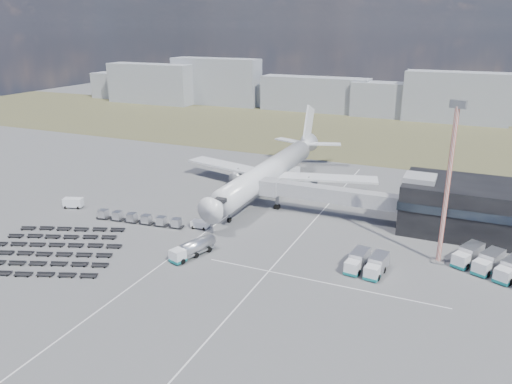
% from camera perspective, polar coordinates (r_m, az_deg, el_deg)
% --- Properties ---
extents(ground, '(420.00, 420.00, 0.00)m').
position_cam_1_polar(ground, '(97.75, -5.45, -5.26)').
color(ground, '#565659').
rests_on(ground, ground).
extents(grass_strip, '(420.00, 90.00, 0.01)m').
position_cam_1_polar(grass_strip, '(196.83, 10.39, 6.74)').
color(grass_strip, '#4D482E').
rests_on(grass_strip, ground).
extents(lane_markings, '(47.12, 110.00, 0.01)m').
position_cam_1_polar(lane_markings, '(96.21, 0.54, -5.57)').
color(lane_markings, silver).
rests_on(lane_markings, ground).
extents(terminal, '(30.40, 16.40, 11.00)m').
position_cam_1_polar(terminal, '(107.24, 24.32, -1.68)').
color(terminal, black).
rests_on(terminal, ground).
extents(jet_bridge, '(30.30, 3.80, 7.05)m').
position_cam_1_polar(jet_bridge, '(107.76, 7.23, -0.14)').
color(jet_bridge, '#939399').
rests_on(jet_bridge, ground).
extents(airliner, '(51.59, 64.53, 17.62)m').
position_cam_1_polar(airliner, '(123.47, 1.79, 2.55)').
color(airliner, silver).
rests_on(airliner, ground).
extents(skyline, '(294.79, 26.51, 24.93)m').
position_cam_1_polar(skyline, '(237.57, 9.43, 11.06)').
color(skyline, '#8F939C').
rests_on(skyline, ground).
extents(fuel_tanker, '(4.99, 9.54, 2.99)m').
position_cam_1_polar(fuel_tanker, '(90.19, -7.25, -6.41)').
color(fuel_tanker, silver).
rests_on(fuel_tanker, ground).
extents(pushback_tug, '(3.71, 2.37, 1.55)m').
position_cam_1_polar(pushback_tug, '(102.27, -6.41, -3.71)').
color(pushback_tug, silver).
rests_on(pushback_tug, ground).
extents(utility_van, '(4.63, 3.18, 2.27)m').
position_cam_1_polar(utility_van, '(119.96, -20.16, -1.19)').
color(utility_van, silver).
rests_on(utility_van, ground).
extents(catering_truck, '(4.16, 7.30, 3.15)m').
position_cam_1_polar(catering_truck, '(132.21, 3.81, 1.94)').
color(catering_truck, silver).
rests_on(catering_truck, ground).
extents(service_trucks_near, '(6.48, 7.47, 2.76)m').
position_cam_1_polar(service_trucks_near, '(86.23, 12.55, -7.95)').
color(service_trucks_near, silver).
rests_on(service_trucks_near, ground).
extents(service_trucks_far, '(15.02, 12.09, 2.93)m').
position_cam_1_polar(service_trucks_far, '(92.47, 26.03, -7.56)').
color(service_trucks_far, silver).
rests_on(service_trucks_far, ground).
extents(uld_row, '(19.96, 3.99, 1.81)m').
position_cam_1_polar(uld_row, '(106.74, -13.22, -2.96)').
color(uld_row, black).
rests_on(uld_row, ground).
extents(baggage_dollies, '(29.62, 27.79, 0.66)m').
position_cam_1_polar(baggage_dollies, '(99.34, -22.64, -6.09)').
color(baggage_dollies, black).
rests_on(baggage_dollies, ground).
extents(floodlight_mast, '(2.67, 2.17, 28.16)m').
position_cam_1_polar(floodlight_mast, '(88.56, 21.07, 0.74)').
color(floodlight_mast, '#B5341C').
rests_on(floodlight_mast, ground).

